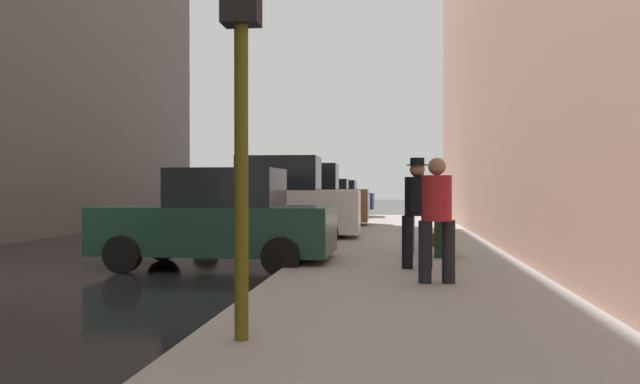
# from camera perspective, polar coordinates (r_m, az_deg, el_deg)

# --- Properties ---
(ground_plane) EXTENTS (120.00, 120.00, 0.00)m
(ground_plane) POSITION_cam_1_polar(r_m,az_deg,el_deg) (10.83, -25.90, -7.33)
(ground_plane) COLOR black
(sidewalk) EXTENTS (4.00, 40.00, 0.15)m
(sidewalk) POSITION_cam_1_polar(r_m,az_deg,el_deg) (9.13, 8.07, -8.27)
(sidewalk) COLOR gray
(sidewalk) RESTS_ON ground_plane
(parked_dark_green_sedan) EXTENTS (4.22, 2.10, 1.79)m
(parked_dark_green_sedan) POSITION_cam_1_polar(r_m,az_deg,el_deg) (11.43, -9.21, -2.60)
(parked_dark_green_sedan) COLOR #193828
(parked_dark_green_sedan) RESTS_ON ground_plane
(parked_white_van) EXTENTS (4.64, 2.14, 2.25)m
(parked_white_van) POSITION_cam_1_polar(r_m,az_deg,el_deg) (16.39, -4.26, -1.00)
(parked_white_van) COLOR silver
(parked_white_van) RESTS_ON ground_plane
(parked_bronze_suv) EXTENTS (4.64, 2.13, 2.25)m
(parked_bronze_suv) POSITION_cam_1_polar(r_m,az_deg,el_deg) (21.59, -1.56, -0.63)
(parked_bronze_suv) COLOR brown
(parked_bronze_suv) RESTS_ON ground_plane
(parked_silver_sedan) EXTENTS (4.23, 2.12, 1.79)m
(parked_silver_sedan) POSITION_cam_1_polar(r_m,az_deg,el_deg) (27.43, 0.24, -0.77)
(parked_silver_sedan) COLOR #B7BABF
(parked_silver_sedan) RESTS_ON ground_plane
(parked_blue_sedan) EXTENTS (4.23, 2.12, 1.79)m
(parked_blue_sedan) POSITION_cam_1_polar(r_m,az_deg,el_deg) (33.09, 1.38, -0.55)
(parked_blue_sedan) COLOR navy
(parked_blue_sedan) RESTS_ON ground_plane
(fire_hydrant) EXTENTS (0.42, 0.22, 0.70)m
(fire_hydrant) POSITION_cam_1_polar(r_m,az_deg,el_deg) (16.42, 2.11, -2.87)
(fire_hydrant) COLOR red
(fire_hydrant) RESTS_ON sidewalk
(traffic_light) EXTENTS (0.32, 0.32, 3.60)m
(traffic_light) POSITION_cam_1_polar(r_m,az_deg,el_deg) (5.54, -7.20, 13.96)
(traffic_light) COLOR #514C0F
(traffic_light) RESTS_ON sidewalk
(pedestrian_in_jeans) EXTENTS (0.52, 0.45, 1.71)m
(pedestrian_in_jeans) POSITION_cam_1_polar(r_m,az_deg,el_deg) (12.54, 8.97, -1.15)
(pedestrian_in_jeans) COLOR #728CB2
(pedestrian_in_jeans) RESTS_ON sidewalk
(pedestrian_in_red_jacket) EXTENTS (0.51, 0.43, 1.71)m
(pedestrian_in_red_jacket) POSITION_cam_1_polar(r_m,az_deg,el_deg) (8.63, 10.63, -1.91)
(pedestrian_in_red_jacket) COLOR black
(pedestrian_in_red_jacket) RESTS_ON sidewalk
(pedestrian_with_fedora) EXTENTS (0.53, 0.49, 1.78)m
(pedestrian_with_fedora) POSITION_cam_1_polar(r_m,az_deg,el_deg) (10.12, 8.88, -1.37)
(pedestrian_with_fedora) COLOR black
(pedestrian_with_fedora) RESTS_ON sidewalk
(rolling_suitcase) EXTENTS (0.43, 0.60, 1.04)m
(rolling_suitcase) POSITION_cam_1_polar(r_m,az_deg,el_deg) (11.94, 11.35, -4.19)
(rolling_suitcase) COLOR black
(rolling_suitcase) RESTS_ON sidewalk
(duffel_bag) EXTENTS (0.32, 0.44, 0.28)m
(duffel_bag) POSITION_cam_1_polar(r_m,az_deg,el_deg) (14.01, 10.13, -4.31)
(duffel_bag) COLOR #472D19
(duffel_bag) RESTS_ON sidewalk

